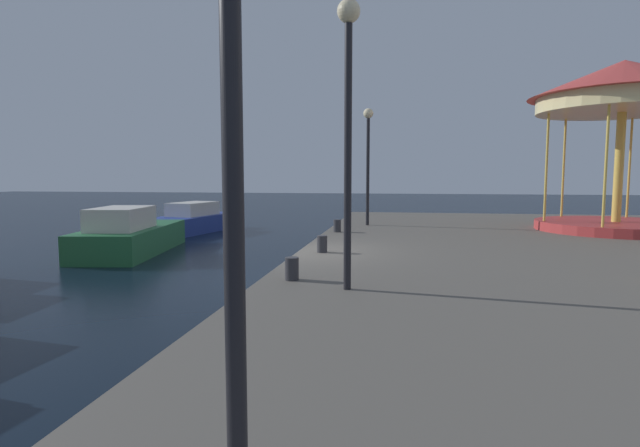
# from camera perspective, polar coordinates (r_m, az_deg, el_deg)

# --- Properties ---
(ground_plane) EXTENTS (120.00, 120.00, 0.00)m
(ground_plane) POSITION_cam_1_polar(r_m,az_deg,el_deg) (12.22, -2.40, -6.84)
(ground_plane) COLOR black
(quay_dock) EXTENTS (14.33, 25.88, 0.80)m
(quay_dock) POSITION_cam_1_polar(r_m,az_deg,el_deg) (12.79, 31.00, -5.25)
(quay_dock) COLOR #5B564F
(quay_dock) RESTS_ON ground
(motorboat_green) EXTENTS (2.93, 5.70, 1.59)m
(motorboat_green) POSITION_cam_1_polar(r_m,az_deg,el_deg) (17.86, -20.96, -1.30)
(motorboat_green) COLOR #236638
(motorboat_green) RESTS_ON ground
(motorboat_blue) EXTENTS (2.94, 5.76, 1.37)m
(motorboat_blue) POSITION_cam_1_polar(r_m,az_deg,el_deg) (23.66, -14.57, 0.29)
(motorboat_blue) COLOR navy
(motorboat_blue) RESTS_ON ground
(carousel) EXTENTS (5.75, 5.75, 5.48)m
(carousel) POSITION_cam_1_polar(r_m,az_deg,el_deg) (19.07, 31.37, 11.65)
(carousel) COLOR #B23333
(carousel) RESTS_ON quay_dock
(lamp_post_mid_promenade) EXTENTS (0.36, 0.36, 4.49)m
(lamp_post_mid_promenade) POSITION_cam_1_polar(r_m,az_deg,el_deg) (7.94, 3.25, 14.46)
(lamp_post_mid_promenade) COLOR black
(lamp_post_mid_promenade) RESTS_ON quay_dock
(lamp_post_far_end) EXTENTS (0.36, 0.36, 4.21)m
(lamp_post_far_end) POSITION_cam_1_polar(r_m,az_deg,el_deg) (18.22, 5.53, 8.89)
(lamp_post_far_end) COLOR black
(lamp_post_far_end) RESTS_ON quay_dock
(bollard_south) EXTENTS (0.24, 0.24, 0.40)m
(bollard_south) POSITION_cam_1_polar(r_m,az_deg,el_deg) (11.78, 0.25, -2.36)
(bollard_south) COLOR #2D2D33
(bollard_south) RESTS_ON quay_dock
(bollard_center) EXTENTS (0.24, 0.24, 0.40)m
(bollard_center) POSITION_cam_1_polar(r_m,az_deg,el_deg) (15.99, 1.99, -0.27)
(bollard_center) COLOR #2D2D33
(bollard_center) RESTS_ON quay_dock
(bollard_north) EXTENTS (0.24, 0.24, 0.40)m
(bollard_north) POSITION_cam_1_polar(r_m,az_deg,el_deg) (8.71, -3.24, -5.19)
(bollard_north) COLOR #2D2D33
(bollard_north) RESTS_ON quay_dock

